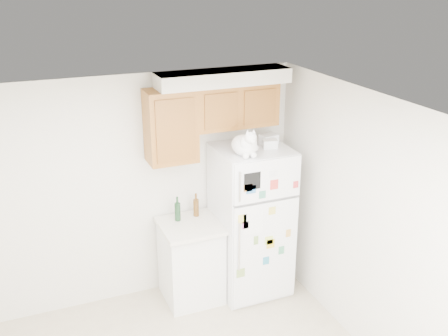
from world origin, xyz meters
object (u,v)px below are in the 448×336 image
bottle_green (177,209)px  base_counter (191,261)px  storage_box_back (269,139)px  cat (246,145)px  bottle_amber (196,205)px  refrigerator (251,221)px  storage_box_front (270,144)px

bottle_green → base_counter: bearing=-51.4°
storage_box_back → cat: bearing=-157.0°
bottle_amber → refrigerator: bearing=-21.5°
base_counter → storage_box_back: storage_box_back is taller
storage_box_back → storage_box_front: bearing=-123.2°
refrigerator → bottle_amber: 0.64m
refrigerator → cat: (-0.16, -0.17, 0.96)m
cat → storage_box_front: cat is taller
base_counter → bottle_green: 0.61m
refrigerator → storage_box_front: bearing=-16.8°
cat → storage_box_back: bearing=33.7°
cat → bottle_amber: cat is taller
storage_box_front → cat: bearing=-145.6°
refrigerator → cat: cat is taller
storage_box_front → bottle_green: size_ratio=0.55×
bottle_green → bottle_amber: (0.22, 0.03, -0.00)m
cat → bottle_green: size_ratio=1.60×
bottle_green → bottle_amber: bottle_green is taller
cat → bottle_green: (-0.62, 0.37, -0.76)m
bottle_amber → storage_box_front: bearing=-20.4°
bottle_green → bottle_amber: size_ratio=1.03×
storage_box_back → bottle_green: (-1.02, 0.11, -0.69)m
cat → bottle_green: bearing=149.4°
storage_box_front → bottle_amber: size_ratio=0.56×
storage_box_back → bottle_amber: bearing=159.6°
refrigerator → bottle_green: refrigerator is taller
bottle_green → bottle_amber: bearing=7.2°
base_counter → storage_box_front: 1.55m
refrigerator → cat: bearing=-133.0°
storage_box_back → storage_box_front: size_ratio=1.20×
bottle_amber → cat: bearing=-44.6°
base_counter → storage_box_back: 1.58m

